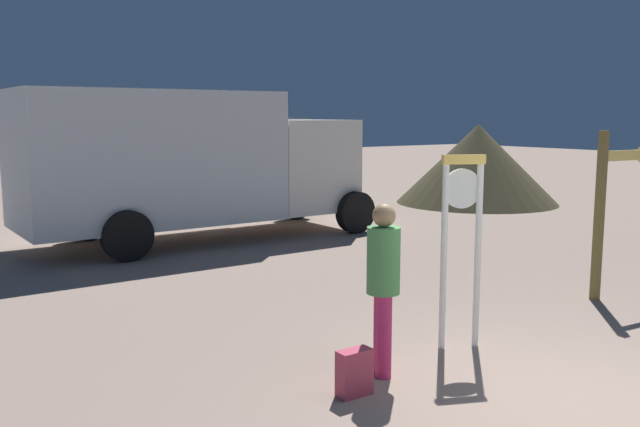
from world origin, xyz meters
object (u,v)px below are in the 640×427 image
object	(u,v)px
person_near_clock	(383,280)
dome_tent	(477,164)
backpack	(354,373)
box_truck_far	(203,142)
arrow_sign	(619,187)
standing_clock	(461,229)
box_truck_near	(187,160)

from	to	relation	value
person_near_clock	dome_tent	world-z (taller)	dome_tent
backpack	person_near_clock	bearing A→B (deg)	24.58
box_truck_far	person_near_clock	bearing A→B (deg)	-109.24
arrow_sign	box_truck_far	bearing A→B (deg)	85.92
person_near_clock	backpack	bearing A→B (deg)	-155.42
standing_clock	person_near_clock	size ratio (longest dim) A/B	1.25
arrow_sign	dome_tent	world-z (taller)	arrow_sign
standing_clock	backpack	bearing A→B (deg)	-167.38
backpack	standing_clock	bearing A→B (deg)	12.62
person_near_clock	backpack	distance (m)	0.94
dome_tent	arrow_sign	bearing A→B (deg)	-126.88
standing_clock	box_truck_far	xyz separation A→B (m)	(4.51, 16.23, 0.32)
box_truck_near	dome_tent	world-z (taller)	box_truck_near
box_truck_near	dome_tent	distance (m)	9.43
standing_clock	person_near_clock	xyz separation A→B (m)	(-1.20, -0.14, -0.37)
arrow_sign	box_truck_far	size ratio (longest dim) A/B	0.31
arrow_sign	box_truck_near	bearing A→B (deg)	113.21
person_near_clock	dome_tent	distance (m)	13.85
standing_clock	box_truck_near	xyz separation A→B (m)	(0.20, 7.68, 0.32)
person_near_clock	standing_clock	bearing A→B (deg)	6.83
box_truck_far	dome_tent	world-z (taller)	box_truck_far
standing_clock	arrow_sign	distance (m)	3.39
standing_clock	box_truck_near	distance (m)	7.69
person_near_clock	dome_tent	bearing A→B (deg)	38.90
box_truck_near	person_near_clock	bearing A→B (deg)	-100.17
person_near_clock	box_truck_near	size ratio (longest dim) A/B	0.24
person_near_clock	box_truck_far	world-z (taller)	box_truck_far
person_near_clock	box_truck_near	distance (m)	7.98
box_truck_near	box_truck_far	distance (m)	9.57
standing_clock	dome_tent	world-z (taller)	dome_tent
box_truck_near	dome_tent	bearing A→B (deg)	5.33
arrow_sign	dome_tent	xyz separation A→B (m)	(6.21, 8.27, -0.41)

